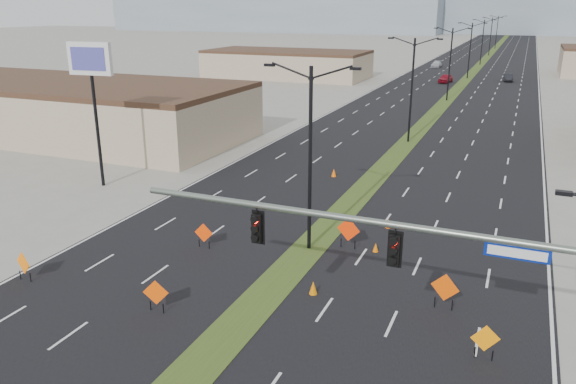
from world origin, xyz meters
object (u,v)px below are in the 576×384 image
at_px(streetlight_3, 470,49).
at_px(car_mid, 508,78).
at_px(construction_sign_5, 485,340).
at_px(cone_2, 376,247).
at_px(streetlight_1, 412,87).
at_px(construction_sign_0, 23,264).
at_px(streetlight_0, 310,154).
at_px(construction_sign_3, 348,230).
at_px(streetlight_4, 482,41).
at_px(signal_mast, 451,272).
at_px(car_far, 436,64).
at_px(construction_sign_1, 156,294).
at_px(construction_sign_4, 445,289).
at_px(streetlight_6, 497,31).
at_px(construction_sign_2, 204,234).
at_px(pole_sign_west, 91,69).
at_px(streetlight_2, 450,62).
at_px(streetlight_5, 491,35).
at_px(cone_3, 334,173).
at_px(cone_1, 388,223).
at_px(cone_0, 313,288).
at_px(car_left, 446,78).

height_order(streetlight_3, car_mid, streetlight_3).
xyz_separation_m(construction_sign_5, cone_2, (-6.26, 8.09, -0.59)).
distance_m(streetlight_1, construction_sign_0, 39.01).
bearing_deg(streetlight_0, construction_sign_3, 22.73).
bearing_deg(streetlight_4, signal_mast, -85.99).
relative_size(car_far, construction_sign_5, 3.03).
distance_m(construction_sign_1, construction_sign_4, 12.70).
xyz_separation_m(streetlight_0, streetlight_6, (0.00, 168.00, 0.00)).
xyz_separation_m(construction_sign_2, pole_sign_west, (-12.99, 7.08, 7.76)).
height_order(signal_mast, construction_sign_5, signal_mast).
distance_m(streetlight_2, construction_sign_1, 65.27).
xyz_separation_m(car_mid, cone_2, (-3.65, -81.50, -0.41)).
bearing_deg(construction_sign_0, pole_sign_west, 132.20).
bearing_deg(construction_sign_4, streetlight_3, 107.57).
bearing_deg(streetlight_5, construction_sign_0, -94.41).
bearing_deg(cone_3, construction_sign_5, -58.34).
distance_m(signal_mast, construction_sign_2, 16.50).
relative_size(streetlight_3, construction_sign_3, 5.49).
bearing_deg(construction_sign_1, pole_sign_west, 120.14).
distance_m(streetlight_5, cone_2, 139.17).
distance_m(streetlight_5, cone_1, 135.44).
relative_size(streetlight_1, car_far, 2.25).
bearing_deg(signal_mast, cone_0, 141.59).
bearing_deg(construction_sign_1, signal_mast, -21.01).
relative_size(car_left, construction_sign_4, 2.55).
xyz_separation_m(streetlight_5, streetlight_6, (0.00, 28.00, 0.00)).
xyz_separation_m(car_far, construction_sign_5, (18.27, -109.79, 0.21)).
distance_m(streetlight_2, cone_2, 55.38).
relative_size(signal_mast, cone_3, 24.63).
bearing_deg(cone_0, streetlight_5, 90.80).
bearing_deg(streetlight_4, streetlight_1, -90.00).
relative_size(streetlight_5, construction_sign_4, 5.79).
bearing_deg(construction_sign_4, cone_1, 130.00).
relative_size(signal_mast, construction_sign_4, 9.43).
bearing_deg(streetlight_4, car_left, -94.67).
relative_size(signal_mast, streetlight_1, 1.63).
distance_m(construction_sign_5, cone_2, 10.25).
bearing_deg(cone_1, construction_sign_5, -61.50).
bearing_deg(cone_2, signal_mast, -65.43).
bearing_deg(streetlight_3, streetlight_4, 90.00).
xyz_separation_m(construction_sign_5, cone_3, (-12.87, 20.88, -0.53)).
bearing_deg(streetlight_3, construction_sign_5, -83.86).
bearing_deg(cone_3, construction_sign_1, -91.76).
bearing_deg(streetlight_5, streetlight_4, -90.00).
bearing_deg(construction_sign_1, cone_3, 71.88).
height_order(signal_mast, construction_sign_3, signal_mast).
bearing_deg(construction_sign_3, streetlight_1, 103.22).
relative_size(streetlight_2, car_far, 2.25).
xyz_separation_m(cone_1, cone_2, (0.16, -3.73, -0.03)).
xyz_separation_m(cone_2, pole_sign_west, (-21.96, 3.92, 8.34)).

